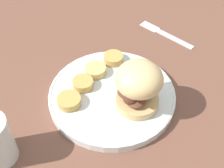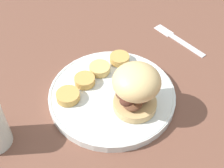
{
  "view_description": "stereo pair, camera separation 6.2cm",
  "coord_description": "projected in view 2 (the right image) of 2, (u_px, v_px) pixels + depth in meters",
  "views": [
    {
      "loc": [
        -0.33,
        0.27,
        0.5
      ],
      "look_at": [
        0.0,
        0.0,
        0.04
      ],
      "focal_mm": 50.0,
      "sensor_mm": 36.0,
      "label": 1
    },
    {
      "loc": [
        -0.37,
        0.22,
        0.5
      ],
      "look_at": [
        0.0,
        0.0,
        0.04
      ],
      "focal_mm": 50.0,
      "sensor_mm": 36.0,
      "label": 2
    }
  ],
  "objects": [
    {
      "name": "dinner_plate",
      "position": [
        112.0,
        95.0,
        0.65
      ],
      "size": [
        0.26,
        0.26,
        0.02
      ],
      "color": "silver",
      "rests_on": "ground_plane"
    },
    {
      "name": "fork",
      "position": [
        178.0,
        40.0,
        0.78
      ],
      "size": [
        0.16,
        0.04,
        0.0
      ],
      "color": "silver",
      "rests_on": "ground_plane"
    },
    {
      "name": "ground_plane",
      "position": [
        112.0,
        98.0,
        0.65
      ],
      "size": [
        4.0,
        4.0,
        0.0
      ],
      "primitive_type": "plane",
      "color": "brown"
    },
    {
      "name": "potato_round_2",
      "position": [
        100.0,
        69.0,
        0.68
      ],
      "size": [
        0.05,
        0.05,
        0.02
      ],
      "primitive_type": "cylinder",
      "color": "#DBB766",
      "rests_on": "dinner_plate"
    },
    {
      "name": "potato_round_3",
      "position": [
        68.0,
        96.0,
        0.62
      ],
      "size": [
        0.05,
        0.05,
        0.02
      ],
      "primitive_type": "cylinder",
      "color": "tan",
      "rests_on": "dinner_plate"
    },
    {
      "name": "potato_round_0",
      "position": [
        120.0,
        59.0,
        0.7
      ],
      "size": [
        0.04,
        0.04,
        0.02
      ],
      "primitive_type": "cylinder",
      "color": "tan",
      "rests_on": "dinner_plate"
    },
    {
      "name": "potato_round_1",
      "position": [
        85.0,
        80.0,
        0.65
      ],
      "size": [
        0.04,
        0.04,
        0.02
      ],
      "primitive_type": "cylinder",
      "color": "tan",
      "rests_on": "dinner_plate"
    },
    {
      "name": "sandwich",
      "position": [
        136.0,
        89.0,
        0.58
      ],
      "size": [
        0.09,
        0.09,
        0.1
      ],
      "color": "tan",
      "rests_on": "dinner_plate"
    }
  ]
}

